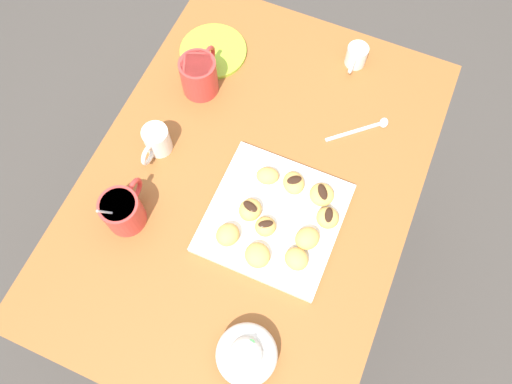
% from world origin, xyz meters
% --- Properties ---
extents(ground_plane, '(8.00, 8.00, 0.00)m').
position_xyz_m(ground_plane, '(0.00, 0.00, 0.00)').
color(ground_plane, '#423D38').
extents(dining_table, '(1.01, 0.73, 0.74)m').
position_xyz_m(dining_table, '(0.00, 0.00, 0.59)').
color(dining_table, '#935628').
rests_on(dining_table, ground_plane).
extents(pastry_plate_square, '(0.28, 0.28, 0.02)m').
position_xyz_m(pastry_plate_square, '(-0.06, -0.08, 0.74)').
color(pastry_plate_square, white).
rests_on(pastry_plate_square, dining_table).
extents(coffee_mug_red_left, '(0.12, 0.09, 0.14)m').
position_xyz_m(coffee_mug_red_left, '(-0.18, 0.21, 0.78)').
color(coffee_mug_red_left, red).
rests_on(coffee_mug_red_left, dining_table).
extents(coffee_mug_red_right, '(0.13, 0.09, 0.10)m').
position_xyz_m(coffee_mug_red_right, '(0.19, 0.21, 0.79)').
color(coffee_mug_red_right, red).
rests_on(coffee_mug_red_right, dining_table).
extents(cream_pitcher_white, '(0.10, 0.06, 0.07)m').
position_xyz_m(cream_pitcher_white, '(-0.01, 0.23, 0.78)').
color(cream_pitcher_white, white).
rests_on(cream_pitcher_white, dining_table).
extents(ice_cream_bowl, '(0.12, 0.12, 0.09)m').
position_xyz_m(ice_cream_bowl, '(-0.35, -0.14, 0.77)').
color(ice_cream_bowl, white).
rests_on(ice_cream_bowl, dining_table).
extents(chocolate_sauce_pitcher, '(0.09, 0.05, 0.06)m').
position_xyz_m(chocolate_sauce_pitcher, '(0.41, -0.11, 0.77)').
color(chocolate_sauce_pitcher, white).
rests_on(chocolate_sauce_pitcher, dining_table).
extents(saucer_lime_left, '(0.17, 0.17, 0.01)m').
position_xyz_m(saucer_lime_left, '(0.30, 0.23, 0.74)').
color(saucer_lime_left, '#9EC633').
rests_on(saucer_lime_left, dining_table).
extents(loose_spoon_near_saucer, '(0.12, 0.12, 0.01)m').
position_xyz_m(loose_spoon_near_saucer, '(0.24, -0.20, 0.74)').
color(loose_spoon_near_saucer, silver).
rests_on(loose_spoon_near_saucer, dining_table).
extents(beignet_0, '(0.08, 0.08, 0.03)m').
position_xyz_m(beignet_0, '(-0.16, -0.09, 0.77)').
color(beignet_0, '#DBA351').
rests_on(beignet_0, pastry_plate_square).
extents(beignet_1, '(0.06, 0.06, 0.04)m').
position_xyz_m(beignet_1, '(-0.07, -0.03, 0.77)').
color(beignet_1, '#DBA351').
rests_on(beignet_1, pastry_plate_square).
extents(chocolate_drizzle_1, '(0.03, 0.04, 0.00)m').
position_xyz_m(chocolate_drizzle_1, '(-0.07, -0.03, 0.79)').
color(chocolate_drizzle_1, black).
rests_on(chocolate_drizzle_1, beignet_1).
extents(beignet_2, '(0.07, 0.07, 0.03)m').
position_xyz_m(beignet_2, '(0.02, -0.09, 0.77)').
color(beignet_2, '#DBA351').
rests_on(beignet_2, pastry_plate_square).
extents(chocolate_drizzle_2, '(0.04, 0.04, 0.00)m').
position_xyz_m(chocolate_drizzle_2, '(0.02, -0.09, 0.78)').
color(chocolate_drizzle_2, black).
rests_on(chocolate_drizzle_2, beignet_2).
extents(beignet_3, '(0.07, 0.07, 0.04)m').
position_xyz_m(beignet_3, '(-0.08, -0.17, 0.77)').
color(beignet_3, '#DBA351').
rests_on(beignet_3, pastry_plate_square).
extents(beignet_4, '(0.06, 0.06, 0.03)m').
position_xyz_m(beignet_4, '(-0.13, -0.16, 0.77)').
color(beignet_4, '#DBA351').
rests_on(beignet_4, pastry_plate_square).
extents(beignet_5, '(0.08, 0.08, 0.03)m').
position_xyz_m(beignet_5, '(0.02, -0.16, 0.77)').
color(beignet_5, '#DBA351').
rests_on(beignet_5, pastry_plate_square).
extents(chocolate_drizzle_5, '(0.04, 0.04, 0.00)m').
position_xyz_m(chocolate_drizzle_5, '(0.02, -0.16, 0.78)').
color(chocolate_drizzle_5, black).
rests_on(chocolate_drizzle_5, beignet_5).
extents(beignet_6, '(0.06, 0.06, 0.03)m').
position_xyz_m(beignet_6, '(0.02, -0.04, 0.77)').
color(beignet_6, '#DBA351').
rests_on(beignet_6, pastry_plate_square).
extents(beignet_7, '(0.06, 0.06, 0.03)m').
position_xyz_m(beignet_7, '(-0.09, -0.08, 0.77)').
color(beignet_7, '#DBA351').
rests_on(beignet_7, pastry_plate_square).
extents(chocolate_drizzle_7, '(0.03, 0.04, 0.00)m').
position_xyz_m(chocolate_drizzle_7, '(-0.09, -0.08, 0.79)').
color(chocolate_drizzle_7, black).
rests_on(chocolate_drizzle_7, beignet_7).
extents(beignet_8, '(0.06, 0.06, 0.03)m').
position_xyz_m(beignet_8, '(-0.02, -0.19, 0.77)').
color(beignet_8, '#DBA351').
rests_on(beignet_8, pastry_plate_square).
extents(chocolate_drizzle_8, '(0.04, 0.03, 0.00)m').
position_xyz_m(chocolate_drizzle_8, '(-0.02, -0.19, 0.79)').
color(chocolate_drizzle_8, black).
rests_on(chocolate_drizzle_8, beignet_8).
extents(beignet_9, '(0.06, 0.06, 0.04)m').
position_xyz_m(beignet_9, '(-0.14, -0.01, 0.77)').
color(beignet_9, '#DBA351').
rests_on(beignet_9, pastry_plate_square).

